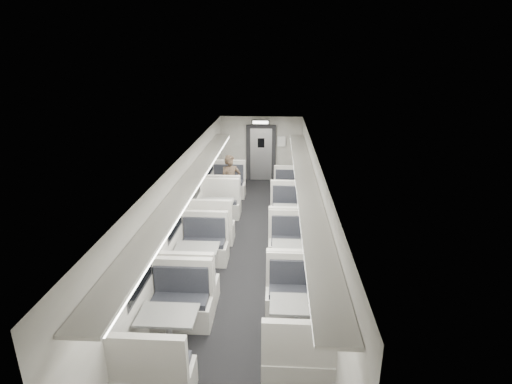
# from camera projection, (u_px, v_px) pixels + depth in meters

# --- Properties ---
(room) EXTENTS (3.24, 12.24, 2.64)m
(room) POSITION_uv_depth(u_px,v_px,m) (249.00, 207.00, 9.22)
(room) COLOR black
(room) RESTS_ON ground
(booth_left_a) EXTENTS (1.11, 2.25, 1.20)m
(booth_left_a) POSITION_uv_depth(u_px,v_px,m) (225.00, 193.00, 12.55)
(booth_left_a) COLOR beige
(booth_left_a) RESTS_ON room
(booth_left_b) EXTENTS (1.10, 2.24, 1.20)m
(booth_left_b) POSITION_uv_depth(u_px,v_px,m) (217.00, 214.00, 10.88)
(booth_left_b) COLOR beige
(booth_left_b) RESTS_ON room
(booth_left_c) EXTENTS (1.08, 2.18, 1.17)m
(booth_left_c) POSITION_uv_depth(u_px,v_px,m) (197.00, 263.00, 8.35)
(booth_left_c) COLOR beige
(booth_left_c) RESTS_ON room
(booth_left_d) EXTENTS (1.08, 2.20, 1.18)m
(booth_left_d) POSITION_uv_depth(u_px,v_px,m) (169.00, 334.00, 6.23)
(booth_left_d) COLOR beige
(booth_left_d) RESTS_ON room
(booth_right_a) EXTENTS (0.97, 1.97, 1.06)m
(booth_right_a) POSITION_uv_depth(u_px,v_px,m) (289.00, 195.00, 12.52)
(booth_right_a) COLOR beige
(booth_right_a) RESTS_ON room
(booth_right_b) EXTENTS (1.10, 2.23, 1.20)m
(booth_right_b) POSITION_uv_depth(u_px,v_px,m) (291.00, 221.00, 10.42)
(booth_right_b) COLOR beige
(booth_right_b) RESTS_ON room
(booth_right_c) EXTENTS (1.07, 2.17, 1.16)m
(booth_right_c) POSITION_uv_depth(u_px,v_px,m) (293.00, 261.00, 8.45)
(booth_right_c) COLOR beige
(booth_right_c) RESTS_ON room
(booth_right_d) EXTENTS (1.06, 2.15, 1.15)m
(booth_right_d) POSITION_uv_depth(u_px,v_px,m) (296.00, 323.00, 6.51)
(booth_right_d) COLOR beige
(booth_right_d) RESTS_ON room
(passenger) EXTENTS (0.72, 0.59, 1.71)m
(passenger) POSITION_uv_depth(u_px,v_px,m) (231.00, 183.00, 12.06)
(passenger) COLOR black
(passenger) RESTS_ON room
(window_a) EXTENTS (0.02, 1.18, 0.84)m
(window_a) POSITION_uv_depth(u_px,v_px,m) (210.00, 162.00, 12.46)
(window_a) COLOR black
(window_a) RESTS_ON room
(window_b) EXTENTS (0.02, 1.18, 0.84)m
(window_b) POSITION_uv_depth(u_px,v_px,m) (196.00, 183.00, 10.38)
(window_b) COLOR black
(window_b) RESTS_ON room
(window_c) EXTENTS (0.02, 1.18, 0.84)m
(window_c) POSITION_uv_depth(u_px,v_px,m) (174.00, 216.00, 8.31)
(window_c) COLOR black
(window_c) RESTS_ON room
(window_d) EXTENTS (0.02, 1.18, 0.84)m
(window_d) POSITION_uv_depth(u_px,v_px,m) (139.00, 269.00, 6.23)
(window_d) COLOR black
(window_d) RESTS_ON room
(luggage_rack_left) EXTENTS (0.46, 10.40, 0.09)m
(luggage_rack_left) POSITION_uv_depth(u_px,v_px,m) (192.00, 180.00, 8.77)
(luggage_rack_left) COLOR beige
(luggage_rack_left) RESTS_ON room
(luggage_rack_right) EXTENTS (0.46, 10.40, 0.09)m
(luggage_rack_right) POSITION_uv_depth(u_px,v_px,m) (305.00, 182.00, 8.63)
(luggage_rack_right) COLOR beige
(luggage_rack_right) RESTS_ON room
(vestibule_door) EXTENTS (1.10, 0.13, 2.10)m
(vestibule_door) POSITION_uv_depth(u_px,v_px,m) (261.00, 153.00, 14.87)
(vestibule_door) COLOR black
(vestibule_door) RESTS_ON room
(exit_sign) EXTENTS (0.62, 0.12, 0.16)m
(exit_sign) POSITION_uv_depth(u_px,v_px,m) (261.00, 122.00, 14.00)
(exit_sign) COLOR black
(exit_sign) RESTS_ON room
(wall_notice) EXTENTS (0.32, 0.02, 0.40)m
(wall_notice) POSITION_uv_depth(u_px,v_px,m) (281.00, 142.00, 14.67)
(wall_notice) COLOR white
(wall_notice) RESTS_ON room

